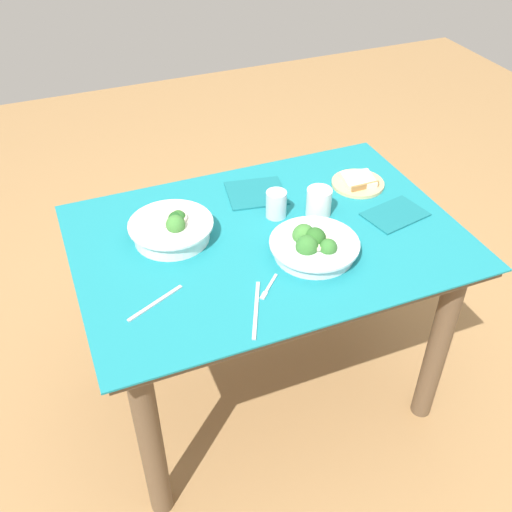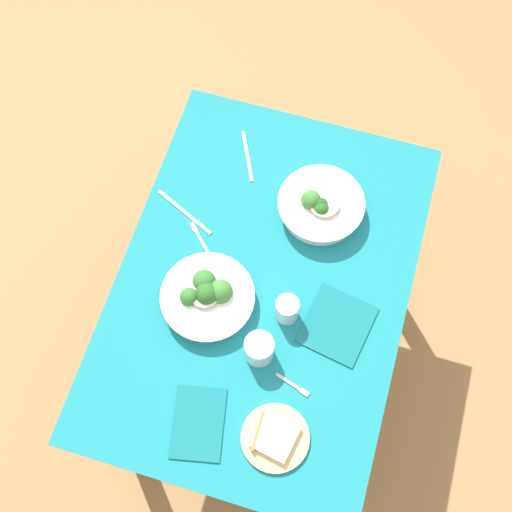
% 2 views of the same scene
% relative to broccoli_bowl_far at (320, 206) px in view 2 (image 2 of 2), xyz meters
% --- Properties ---
extents(ground_plane, '(6.00, 6.00, 0.00)m').
position_rel_broccoli_bowl_far_xyz_m(ground_plane, '(0.27, -0.10, -0.75)').
color(ground_plane, '#9E7547').
extents(dining_table, '(1.16, 0.81, 0.71)m').
position_rel_broccoli_bowl_far_xyz_m(dining_table, '(0.27, -0.10, -0.17)').
color(dining_table, '#197A84').
rests_on(dining_table, ground_plane).
extents(broccoli_bowl_far, '(0.25, 0.25, 0.10)m').
position_rel_broccoli_bowl_far_xyz_m(broccoli_bowl_far, '(0.00, 0.00, 0.00)').
color(broccoli_bowl_far, white).
rests_on(broccoli_bowl_far, dining_table).
extents(broccoli_bowl_near, '(0.26, 0.26, 0.09)m').
position_rel_broccoli_bowl_far_xyz_m(broccoli_bowl_near, '(0.36, -0.23, -0.00)').
color(broccoli_bowl_near, white).
rests_on(broccoli_bowl_near, dining_table).
extents(bread_side_plate, '(0.18, 0.18, 0.03)m').
position_rel_broccoli_bowl_far_xyz_m(bread_side_plate, '(0.67, 0.05, -0.02)').
color(bread_side_plate, '#D6B27A').
rests_on(bread_side_plate, dining_table).
extents(water_glass_center, '(0.08, 0.08, 0.09)m').
position_rel_broccoli_bowl_far_xyz_m(water_glass_center, '(0.46, -0.05, 0.01)').
color(water_glass_center, silver).
rests_on(water_glass_center, dining_table).
extents(water_glass_side, '(0.07, 0.07, 0.09)m').
position_rel_broccoli_bowl_far_xyz_m(water_glass_side, '(0.34, -0.01, 0.01)').
color(water_glass_side, silver).
rests_on(water_glass_side, dining_table).
extents(fork_by_far_bowl, '(0.04, 0.10, 0.00)m').
position_rel_broccoli_bowl_far_xyz_m(fork_by_far_bowl, '(0.52, 0.07, -0.03)').
color(fork_by_far_bowl, '#B7B7BC').
rests_on(fork_by_far_bowl, dining_table).
extents(fork_by_near_bowl, '(0.08, 0.08, 0.00)m').
position_rel_broccoli_bowl_far_xyz_m(fork_by_near_bowl, '(0.18, -0.32, -0.03)').
color(fork_by_near_bowl, '#B7B7BC').
rests_on(fork_by_near_bowl, dining_table).
extents(table_knife_left, '(0.10, 0.20, 0.00)m').
position_rel_broccoli_bowl_far_xyz_m(table_knife_left, '(0.12, -0.38, -0.03)').
color(table_knife_left, '#B7B7BC').
rests_on(table_knife_left, dining_table).
extents(table_knife_right, '(0.17, 0.09, 0.00)m').
position_rel_broccoli_bowl_far_xyz_m(table_knife_right, '(-0.12, -0.26, -0.03)').
color(table_knife_right, '#B7B7BC').
rests_on(table_knife_right, dining_table).
extents(napkin_folded_upper, '(0.22, 0.20, 0.01)m').
position_rel_broccoli_bowl_far_xyz_m(napkin_folded_upper, '(0.33, 0.13, -0.03)').
color(napkin_folded_upper, '#156870').
rests_on(napkin_folded_upper, dining_table).
extents(napkin_folded_lower, '(0.21, 0.17, 0.01)m').
position_rel_broccoli_bowl_far_xyz_m(napkin_folded_lower, '(0.69, -0.15, -0.03)').
color(napkin_folded_lower, '#156870').
rests_on(napkin_folded_lower, dining_table).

